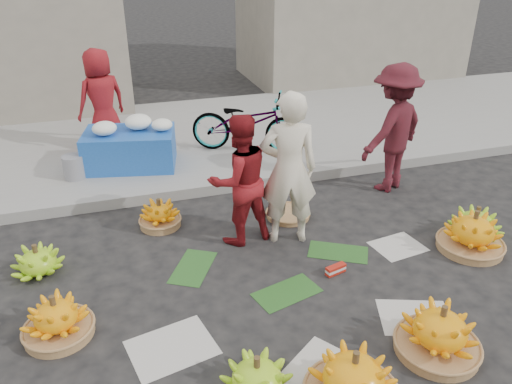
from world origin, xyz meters
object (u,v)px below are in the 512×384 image
object	(u,v)px
flower_table	(130,146)
bicycle	(247,123)
banana_bunch_0	(57,319)
vendor_cream	(289,170)
banana_bunch_4	(473,233)

from	to	relation	value
flower_table	bicycle	world-z (taller)	bicycle
banana_bunch_0	flower_table	distance (m)	3.45
vendor_cream	bicycle	bearing A→B (deg)	-83.87
flower_table	banana_bunch_0	bearing A→B (deg)	-93.61
flower_table	bicycle	size ratio (longest dim) A/B	0.80
banana_bunch_0	vendor_cream	xyz separation A→B (m)	(2.47, 0.90, 0.70)
banana_bunch_4	flower_table	size ratio (longest dim) A/B	0.51
banana_bunch_4	bicycle	bearing A→B (deg)	116.29
vendor_cream	bicycle	world-z (taller)	vendor_cream
banana_bunch_4	bicycle	xyz separation A→B (m)	(-1.62, 3.29, 0.37)
banana_bunch_4	vendor_cream	size ratio (longest dim) A/B	0.41
banana_bunch_4	bicycle	world-z (taller)	bicycle
banana_bunch_4	flower_table	distance (m)	4.72
banana_bunch_0	flower_table	world-z (taller)	flower_table
banana_bunch_4	flower_table	bearing A→B (deg)	136.47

